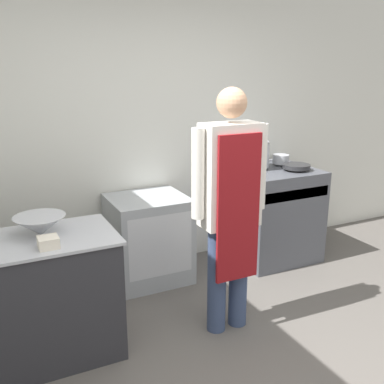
{
  "coord_description": "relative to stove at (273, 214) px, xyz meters",
  "views": [
    {
      "loc": [
        -1.42,
        -1.83,
        1.95
      ],
      "look_at": [
        0.06,
        1.18,
        0.99
      ],
      "focal_mm": 42.0,
      "sensor_mm": 36.0,
      "label": 1
    }
  ],
  "objects": [
    {
      "name": "wall_back",
      "position": [
        -1.25,
        0.44,
        0.88
      ],
      "size": [
        8.0,
        0.05,
        2.7
      ],
      "color": "silver",
      "rests_on": "ground_plane"
    },
    {
      "name": "prep_counter",
      "position": [
        -2.39,
        -0.69,
        -0.04
      ],
      "size": [
        1.03,
        0.63,
        0.86
      ],
      "color": "#2D2D33",
      "rests_on": "ground_plane"
    },
    {
      "name": "stove",
      "position": [
        0.0,
        0.0,
        0.0
      ],
      "size": [
        0.8,
        0.73,
        0.96
      ],
      "color": "#4C4F56",
      "rests_on": "ground_plane"
    },
    {
      "name": "fridge_unit",
      "position": [
        -1.33,
        0.08,
        -0.07
      ],
      "size": [
        0.69,
        0.61,
        0.8
      ],
      "color": "#A8ADB2",
      "rests_on": "ground_plane"
    },
    {
      "name": "person_cook",
      "position": [
        -1.09,
        -0.94,
        0.55
      ],
      "size": [
        0.59,
        0.24,
        1.81
      ],
      "color": "#38476B",
      "rests_on": "ground_plane"
    },
    {
      "name": "mixing_bowl",
      "position": [
        -2.35,
        -0.63,
        0.46
      ],
      "size": [
        0.34,
        0.34,
        0.13
      ],
      "color": "#B2B5BC",
      "rests_on": "prep_counter"
    },
    {
      "name": "plastic_tub",
      "position": [
        -2.34,
        -0.88,
        0.43
      ],
      "size": [
        0.12,
        0.12,
        0.07
      ],
      "color": "silver",
      "rests_on": "prep_counter"
    },
    {
      "name": "stock_pot",
      "position": [
        -0.18,
        0.13,
        0.63
      ],
      "size": [
        0.31,
        0.31,
        0.29
      ],
      "color": "#B2B5BC",
      "rests_on": "stove"
    },
    {
      "name": "saute_pan",
      "position": [
        0.16,
        -0.13,
        0.51
      ],
      "size": [
        0.27,
        0.27,
        0.04
      ],
      "color": "#262628",
      "rests_on": "stove"
    },
    {
      "name": "sauce_pot",
      "position": [
        0.16,
        0.13,
        0.53
      ],
      "size": [
        0.17,
        0.17,
        0.09
      ],
      "color": "#B2B5BC",
      "rests_on": "stove"
    }
  ]
}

